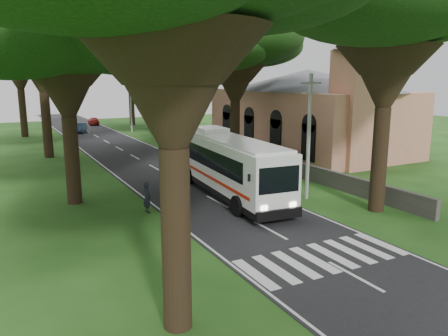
{
  "coord_description": "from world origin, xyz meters",
  "views": [
    {
      "loc": [
        -12.06,
        -15.74,
        7.71
      ],
      "look_at": [
        0.38,
        7.8,
        2.2
      ],
      "focal_mm": 35.0,
      "sensor_mm": 36.0,
      "label": 1
    }
  ],
  "objects": [
    {
      "name": "ground",
      "position": [
        0.0,
        0.0,
        0.0
      ],
      "size": [
        140.0,
        140.0,
        0.0
      ],
      "primitive_type": "plane",
      "color": "#1B4212",
      "rests_on": "ground"
    },
    {
      "name": "road",
      "position": [
        0.0,
        25.0,
        0.01
      ],
      "size": [
        8.0,
        120.0,
        0.04
      ],
      "primitive_type": "cube",
      "color": "black",
      "rests_on": "ground"
    },
    {
      "name": "crosswalk",
      "position": [
        0.0,
        -2.0,
        0.0
      ],
      "size": [
        8.0,
        3.0,
        0.01
      ],
      "primitive_type": "cube",
      "color": "silver",
      "rests_on": "ground"
    },
    {
      "name": "property_wall",
      "position": [
        9.0,
        24.0,
        0.6
      ],
      "size": [
        0.35,
        50.0,
        1.2
      ],
      "primitive_type": "cube",
      "color": "#383533",
      "rests_on": "ground"
    },
    {
      "name": "church",
      "position": [
        17.86,
        21.55,
        4.91
      ],
      "size": [
        14.0,
        24.0,
        11.6
      ],
      "color": "tan",
      "rests_on": "ground"
    },
    {
      "name": "pole_near",
      "position": [
        5.5,
        6.0,
        4.18
      ],
      "size": [
        1.6,
        0.24,
        8.0
      ],
      "color": "gray",
      "rests_on": "ground"
    },
    {
      "name": "pole_mid",
      "position": [
        5.5,
        26.0,
        4.18
      ],
      "size": [
        1.6,
        0.24,
        8.0
      ],
      "color": "gray",
      "rests_on": "ground"
    },
    {
      "name": "pole_far",
      "position": [
        5.5,
        46.0,
        4.18
      ],
      "size": [
        1.6,
        0.24,
        8.0
      ],
      "color": "gray",
      "rests_on": "ground"
    },
    {
      "name": "tree_l_mida",
      "position": [
        -8.0,
        12.0,
        10.93
      ],
      "size": [
        15.46,
        15.46,
        14.29
      ],
      "color": "black",
      "rests_on": "ground"
    },
    {
      "name": "tree_l_midb",
      "position": [
        -7.5,
        30.0,
        12.86
      ],
      "size": [
        15.47,
        15.47,
        16.25
      ],
      "color": "black",
      "rests_on": "ground"
    },
    {
      "name": "tree_l_far",
      "position": [
        -8.5,
        48.0,
        12.62
      ],
      "size": [
        12.48,
        12.48,
        15.51
      ],
      "color": "black",
      "rests_on": "ground"
    },
    {
      "name": "tree_r_mida",
      "position": [
        8.0,
        20.0,
        11.03
      ],
      "size": [
        12.46,
        12.46,
        13.86
      ],
      "color": "black",
      "rests_on": "ground"
    },
    {
      "name": "tree_r_midb",
      "position": [
        7.5,
        38.0,
        12.52
      ],
      "size": [
        15.11,
        15.11,
        15.84
      ],
      "color": "black",
      "rests_on": "ground"
    },
    {
      "name": "tree_r_far",
      "position": [
        8.5,
        56.0,
        11.21
      ],
      "size": [
        13.81,
        13.81,
        14.27
      ],
      "color": "black",
      "rests_on": "ground"
    },
    {
      "name": "coach_bus",
      "position": [
        1.44,
        9.18,
        2.1
      ],
      "size": [
        3.93,
        13.39,
        3.9
      ],
      "rotation": [
        0.0,
        0.0,
        -0.08
      ],
      "color": "white",
      "rests_on": "ground"
    },
    {
      "name": "distant_car_b",
      "position": [
        -1.22,
        49.12,
        0.71
      ],
      "size": [
        2.75,
        4.39,
        1.37
      ],
      "primitive_type": "imported",
      "rotation": [
        0.0,
        0.0,
        -0.34
      ],
      "color": "navy",
      "rests_on": "road"
    },
    {
      "name": "distant_car_c",
      "position": [
        2.78,
        59.1,
        0.63
      ],
      "size": [
        2.21,
        4.35,
        1.21
      ],
      "primitive_type": "imported",
      "rotation": [
        0.0,
        0.0,
        3.01
      ],
      "color": "maroon",
      "rests_on": "road"
    },
    {
      "name": "pedestrian",
      "position": [
        -4.58,
        7.97,
        0.91
      ],
      "size": [
        0.52,
        0.71,
        1.81
      ],
      "primitive_type": "imported",
      "rotation": [
        0.0,
        0.0,
        1.7
      ],
      "color": "black",
      "rests_on": "ground"
    }
  ]
}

